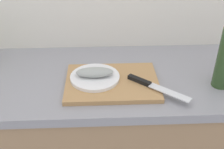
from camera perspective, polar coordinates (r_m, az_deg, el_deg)
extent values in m
cube|color=#9E7A56|center=(1.59, -0.90, -14.64)|extent=(2.00, 0.58, 0.86)
cube|color=gray|center=(1.30, -1.07, -0.92)|extent=(2.00, 0.60, 0.04)
cube|color=tan|center=(1.23, 0.00, -1.59)|extent=(0.40, 0.30, 0.02)
cylinder|color=white|center=(1.23, -3.50, -0.55)|extent=(0.22, 0.22, 0.01)
ellipsoid|color=#999E99|center=(1.22, -3.54, 0.46)|extent=(0.16, 0.07, 0.04)
cube|color=silver|center=(1.15, 11.64, -3.60)|extent=(0.16, 0.14, 0.00)
cube|color=black|center=(1.21, 5.60, -1.20)|extent=(0.10, 0.09, 0.02)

